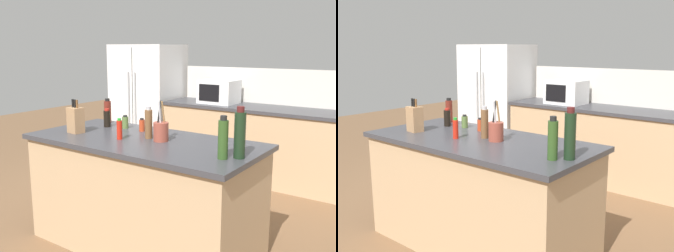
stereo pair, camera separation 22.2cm
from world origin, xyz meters
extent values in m
plane|color=brown|center=(0.00, 0.00, 0.00)|extent=(14.00, 14.00, 0.00)
cube|color=tan|center=(0.30, 2.20, 0.45)|extent=(2.94, 0.62, 0.90)
cube|color=#38383D|center=(0.30, 2.20, 0.92)|extent=(2.98, 0.66, 0.04)
cube|color=beige|center=(0.30, 2.52, 1.17)|extent=(2.94, 0.03, 0.46)
cube|color=tan|center=(0.00, 0.00, 0.45)|extent=(1.87, 0.84, 0.90)
cube|color=#38383D|center=(0.00, 0.00, 0.92)|extent=(1.93, 0.90, 0.04)
cube|color=white|center=(-1.71, 2.25, 0.85)|extent=(0.97, 0.72, 1.71)
cube|color=#2D2D2D|center=(-1.71, 1.89, 0.85)|extent=(0.01, 0.00, 1.62)
cylinder|color=#ADB2B7|center=(-1.77, 1.87, 0.85)|extent=(0.02, 0.02, 0.94)
cylinder|color=#ADB2B7|center=(-1.65, 1.87, 0.85)|extent=(0.02, 0.02, 0.94)
cube|color=white|center=(-0.48, 2.20, 1.09)|extent=(0.47, 0.38, 0.31)
cube|color=black|center=(-0.52, 2.01, 1.09)|extent=(0.29, 0.01, 0.21)
cube|color=#A87C54|center=(-0.63, -0.15, 1.05)|extent=(0.14, 0.12, 0.22)
cylinder|color=black|center=(-0.66, -0.14, 1.20)|extent=(0.02, 0.02, 0.07)
cylinder|color=black|center=(-0.63, -0.15, 1.20)|extent=(0.02, 0.02, 0.07)
cylinder|color=brown|center=(-0.59, -0.15, 1.20)|extent=(0.02, 0.02, 0.07)
cylinder|color=brown|center=(0.16, 0.03, 1.02)|extent=(0.12, 0.12, 0.15)
cylinder|color=olive|center=(0.17, 0.04, 1.17)|extent=(0.01, 0.05, 0.18)
cylinder|color=black|center=(0.14, 0.03, 1.17)|extent=(0.01, 0.05, 0.18)
cylinder|color=#B2B2B7|center=(0.16, 0.01, 1.17)|extent=(0.01, 0.03, 0.18)
cylinder|color=black|center=(-0.58, 0.19, 1.02)|extent=(0.06, 0.06, 0.15)
cylinder|color=#B22319|center=(-0.58, 0.19, 1.10)|extent=(0.04, 0.04, 0.02)
cylinder|color=#2D4C1E|center=(0.79, -0.14, 1.07)|extent=(0.07, 0.07, 0.26)
cylinder|color=black|center=(0.79, -0.14, 1.22)|extent=(0.04, 0.04, 0.03)
cylinder|color=#567038|center=(-0.40, 0.24, 0.99)|extent=(0.06, 0.06, 0.11)
cylinder|color=black|center=(-0.40, 0.24, 1.05)|extent=(0.04, 0.04, 0.02)
cylinder|color=brown|center=(0.02, 0.05, 1.06)|extent=(0.06, 0.06, 0.24)
cylinder|color=#B2B2B7|center=(0.02, 0.05, 1.19)|extent=(0.04, 0.04, 0.03)
cylinder|color=red|center=(-0.15, -0.11, 1.02)|extent=(0.04, 0.04, 0.15)
cylinder|color=green|center=(-0.15, -0.11, 1.10)|extent=(0.03, 0.03, 0.02)
cylinder|color=black|center=(0.87, -0.06, 1.10)|extent=(0.08, 0.08, 0.31)
cylinder|color=#4C1919|center=(0.87, -0.06, 1.27)|extent=(0.05, 0.05, 0.04)
cylinder|color=#B73D1E|center=(-0.20, 0.23, 0.99)|extent=(0.05, 0.05, 0.10)
cylinder|color=black|center=(-0.20, 0.23, 1.05)|extent=(0.03, 0.03, 0.02)
cylinder|color=maroon|center=(-0.72, 0.34, 1.05)|extent=(0.07, 0.07, 0.21)
cylinder|color=black|center=(-0.72, 0.34, 1.17)|extent=(0.04, 0.04, 0.03)
camera|label=1|loc=(1.95, -2.41, 1.67)|focal=42.00mm
camera|label=2|loc=(2.12, -2.27, 1.67)|focal=42.00mm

